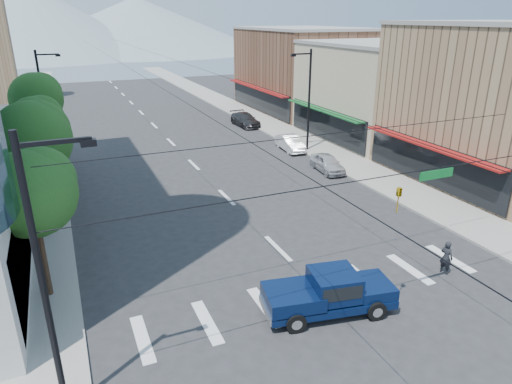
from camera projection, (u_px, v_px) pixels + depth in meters
ground at (340, 310)px, 19.20m from camera, size 160.00×160.00×0.00m
sidewalk_left at (39, 131)px, 48.94m from camera, size 4.00×120.00×0.15m
sidewalk_right at (245, 113)px, 57.86m from camera, size 4.00×120.00×0.15m
shop_near at (502, 106)px, 33.21m from camera, size 12.00×14.00×11.00m
shop_mid at (379, 92)px, 45.55m from camera, size 12.00×14.00×9.00m
shop_far at (302, 71)px, 59.06m from camera, size 12.00×18.00×10.00m
mountain_left at (25, 18)px, 138.01m from camera, size 80.00×80.00×22.00m
mountain_right at (137, 24)px, 160.29m from camera, size 90.00×90.00×18.00m
tree_near at (34, 190)px, 18.51m from camera, size 3.65×3.64×6.71m
tree_midnear at (35, 137)px, 24.28m from camera, size 4.09×4.09×7.52m
tree_midfar at (38, 122)px, 30.49m from camera, size 3.65×3.64×6.71m
tree_far at (38, 97)px, 36.26m from camera, size 4.09×4.09×7.52m
signal_rig at (368, 218)px, 16.75m from camera, size 21.80×0.20×9.00m
lamp_pole_nw at (45, 99)px, 39.13m from camera, size 2.00×0.25×9.00m
lamp_pole_ne at (308, 97)px, 40.21m from camera, size 2.00×0.25×9.00m
pickup_truck at (328, 292)px, 18.78m from camera, size 5.74×2.87×1.86m
pedestrian at (446, 257)px, 21.74m from camera, size 0.55×0.70×1.68m
parked_car_near at (327, 163)px, 36.18m from camera, size 2.02×4.17×1.37m
parked_car_mid at (290, 143)px, 41.86m from camera, size 1.78×4.30×1.38m
parked_car_far at (245, 120)px, 51.23m from camera, size 2.21×5.05×1.45m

